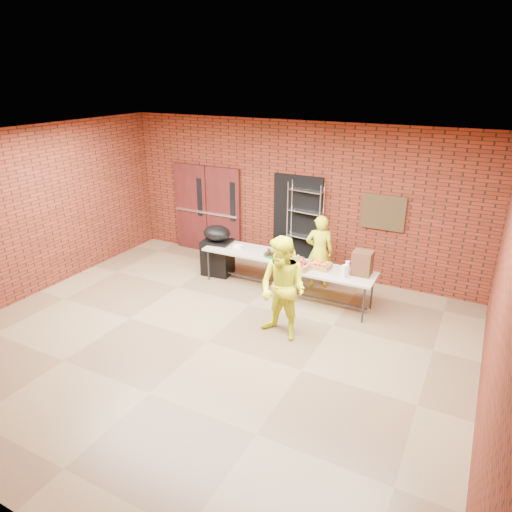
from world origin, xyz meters
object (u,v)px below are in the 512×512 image
Objects in this scene: coffee_dispenser at (362,263)px; volunteer_woman at (319,252)px; volunteer_man at (283,289)px; table_left at (248,253)px; wire_rack at (305,229)px; covered_grill at (217,250)px; table_right at (327,274)px.

coffee_dispenser is 0.29× the size of volunteer_woman.
volunteer_man reaches higher than coffee_dispenser.
volunteer_man is (1.51, -1.59, 0.21)m from table_left.
volunteer_woman is (0.53, -0.50, -0.25)m from wire_rack.
wire_rack reaches higher than covered_grill.
table_left is 1.62× the size of covered_grill.
volunteer_man is at bearing -48.16° from table_left.
wire_rack is 1.33× the size of volunteer_woman.
volunteer_man is at bearing -42.77° from covered_grill.
wire_rack is 1.13× the size of table_left.
coffee_dispenser is 0.40× the size of covered_grill.
table_left is 1.45m from volunteer_woman.
wire_rack reaches higher than table_right.
table_left is at bearing 171.17° from table_right.
wire_rack is 1.14× the size of table_right.
wire_rack is at bearing 117.45° from volunteer_man.
table_left is at bearing -12.61° from covered_grill.
table_right is 1.02× the size of volunteer_man.
wire_rack is 1.91m from covered_grill.
coffee_dispenser is at bearing 12.03° from table_right.
volunteer_man is at bearing -67.97° from wire_rack.
volunteer_man is (0.14, -2.08, 0.11)m from volunteer_woman.
covered_grill is (-1.62, -0.90, -0.45)m from wire_rack.
wire_rack is 1.91m from coffee_dispenser.
volunteer_man is (-0.29, -1.33, 0.21)m from table_right.
volunteer_man is (-0.89, -1.46, -0.07)m from coffee_dispenser.
wire_rack reaches higher than coffee_dispenser.
table_left is at bearing -1.53° from volunteer_woman.
coffee_dispenser reaches higher than covered_grill.
covered_grill is 0.72× the size of volunteer_woman.
wire_rack is at bearing 47.96° from table_left.
table_left is 0.80m from covered_grill.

